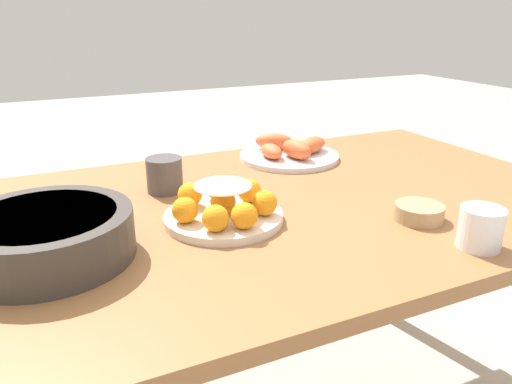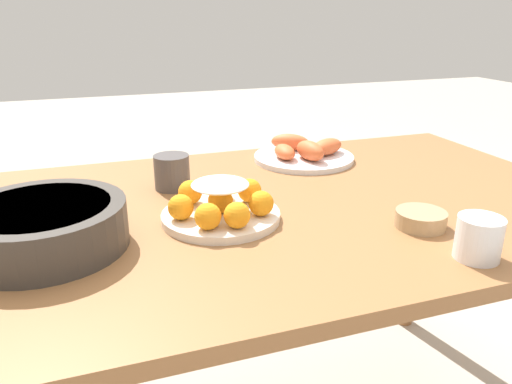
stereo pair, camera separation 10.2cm
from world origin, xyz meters
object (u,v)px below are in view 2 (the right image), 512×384
dining_table (287,239)px  serving_bowl (43,225)px  cup_far (479,238)px  cake_plate (221,206)px  seafood_platter (304,153)px  sauce_bowl (421,218)px  cup_near (172,172)px

dining_table → serving_bowl: size_ratio=4.82×
cup_far → cake_plate: bearing=-39.2°
serving_bowl → seafood_platter: bearing=-152.1°
sauce_bowl → cake_plate: bearing=-24.0°
serving_bowl → seafood_platter: size_ratio=1.05×
sauce_bowl → seafood_platter: (0.03, -0.48, 0.00)m
dining_table → cake_plate: size_ratio=5.88×
cake_plate → cup_far: (-0.36, 0.30, 0.01)m
seafood_platter → dining_table: bearing=59.4°
dining_table → seafood_platter: 0.34m
serving_bowl → cake_plate: bearing=-176.7°
dining_table → cup_far: cup_far is taller
cake_plate → serving_bowl: size_ratio=0.82×
dining_table → sauce_bowl: (-0.19, 0.21, 0.11)m
dining_table → sauce_bowl: 0.30m
sauce_bowl → cup_near: 0.55m
sauce_bowl → cup_far: bearing=93.9°
serving_bowl → dining_table: bearing=-171.9°
seafood_platter → cake_plate: bearing=44.8°
sauce_bowl → serving_bowl: bearing=-11.5°
dining_table → serving_bowl: (0.49, 0.07, 0.13)m
dining_table → cup_far: bearing=119.7°
sauce_bowl → seafood_platter: bearing=-87.0°
seafood_platter → cup_near: size_ratio=3.35×
cake_plate → seafood_platter: (-0.33, -0.32, -0.01)m
serving_bowl → seafood_platter: 0.73m
cup_far → sauce_bowl: bearing=-86.1°
serving_bowl → sauce_bowl: 0.69m
dining_table → cup_near: size_ratio=16.92×
dining_table → cup_near: cup_near is taller
seafood_platter → serving_bowl: bearing=27.9°
cup_far → dining_table: bearing=-60.3°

